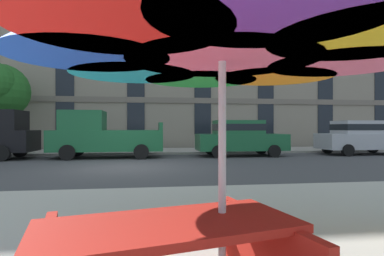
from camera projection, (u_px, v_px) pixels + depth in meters
ground_plane at (126, 167)px, 11.12m from camera, size 120.00×120.00×0.00m
sidewalk_far at (134, 151)px, 17.86m from camera, size 56.00×3.60×0.12m
apartment_building at (139, 29)px, 25.95m from camera, size 39.21×12.08×19.20m
pickup_green at (102, 136)px, 14.60m from camera, size 5.10×2.12×2.20m
sedan_green at (240, 137)px, 15.52m from camera, size 4.40×1.98×1.78m
sedan_silver at (360, 136)px, 16.42m from camera, size 4.40×1.98×1.78m
patio_umbrella at (222, 31)px, 2.39m from camera, size 3.19×3.19×2.47m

